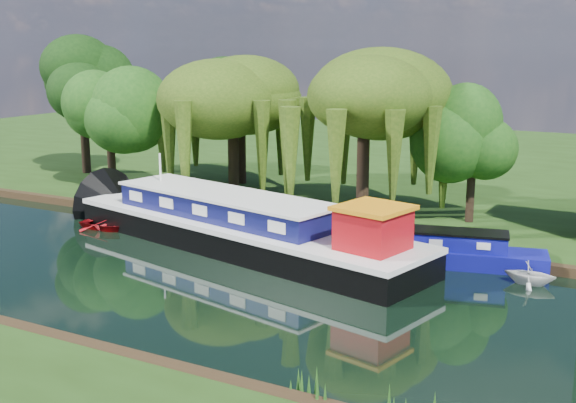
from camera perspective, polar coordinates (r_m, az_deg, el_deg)
The scene contains 15 objects.
ground at distance 32.94m, azimuth -9.35°, elevation -5.65°, with size 120.00×120.00×0.00m, color black.
far_bank at distance 62.53m, azimuth 10.07°, elevation 3.07°, with size 120.00×52.00×0.45m, color #1B340E.
dutch_barge at distance 36.25m, azimuth -3.58°, elevation -2.05°, with size 21.29×9.12×4.38m.
narrowboat at distance 34.60m, azimuth 9.89°, elevation -3.71°, with size 12.22×4.75×1.76m.
red_dinghy at distance 41.39m, azimuth -13.84°, elevation -2.13°, with size 2.53×3.54×0.73m, color #9B0B11.
white_cruiser at distance 32.81m, azimuth 18.52°, elevation -6.22°, with size 1.85×2.14×1.13m, color silver.
willow_left at distance 46.33m, azimuth -4.41°, elevation 7.97°, with size 7.05×7.05×8.45m.
willow_right at distance 39.83m, azimuth 6.04°, elevation 7.42°, with size 7.05×7.05×8.59m.
tree_far_left at distance 49.57m, azimuth -13.98°, elevation 7.12°, with size 4.93×4.93×7.94m.
tree_far_back at distance 56.74m, azimuth -15.98°, elevation 8.68°, with size 5.53×5.53×9.30m.
tree_far_mid at distance 50.47m, azimuth -3.71°, elevation 7.65°, with size 4.90×4.90×8.02m.
tree_far_right at distance 40.46m, azimuth 14.43°, elevation 4.65°, with size 3.98×3.98×6.51m.
lamppost at distance 40.62m, azimuth 0.18°, elevation 1.47°, with size 0.36×0.36×2.56m.
mooring_posts at distance 39.63m, azimuth -2.54°, elevation -1.00°, with size 19.16×0.16×1.00m.
reeds_near at distance 23.21m, azimuth -7.36°, elevation -12.00°, with size 33.70×1.50×1.10m.
Camera 1 is at (19.45, -24.61, 10.07)m, focal length 45.00 mm.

